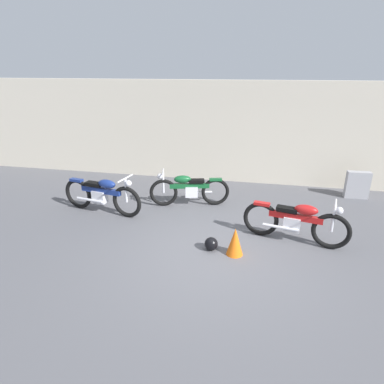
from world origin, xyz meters
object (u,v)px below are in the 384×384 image
(motorcycle_red, at_px, (296,221))
(traffic_cone, at_px, (235,242))
(helmet, at_px, (211,244))
(motorcycle_green, at_px, (189,189))
(stone_marker, at_px, (357,185))
(motorcycle_blue, at_px, (102,194))

(motorcycle_red, bearing_deg, traffic_cone, -134.90)
(helmet, bearing_deg, motorcycle_red, 22.71)
(motorcycle_red, distance_m, motorcycle_green, 2.89)
(stone_marker, xyz_separation_m, motorcycle_red, (-1.84, -2.86, 0.09))
(helmet, height_order, motorcycle_red, motorcycle_red)
(helmet, xyz_separation_m, motorcycle_green, (-0.90, 2.08, 0.31))
(stone_marker, bearing_deg, motorcycle_green, -161.58)
(helmet, bearing_deg, motorcycle_green, 113.45)
(helmet, bearing_deg, stone_marker, 45.65)
(stone_marker, xyz_separation_m, helmet, (-3.46, -3.54, -0.24))
(helmet, height_order, motorcycle_blue, motorcycle_blue)
(stone_marker, xyz_separation_m, motorcycle_blue, (-6.33, -2.33, 0.10))
(helmet, relative_size, motorcycle_green, 0.13)
(motorcycle_green, bearing_deg, motorcycle_blue, 9.52)
(traffic_cone, relative_size, motorcycle_red, 0.26)
(motorcycle_blue, bearing_deg, traffic_cone, -10.70)
(helmet, relative_size, motorcycle_red, 0.13)
(stone_marker, relative_size, motorcycle_red, 0.35)
(motorcycle_red, height_order, motorcycle_blue, motorcycle_blue)
(stone_marker, relative_size, motorcycle_green, 0.37)
(traffic_cone, bearing_deg, motorcycle_red, 32.89)
(helmet, distance_m, motorcycle_green, 2.29)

